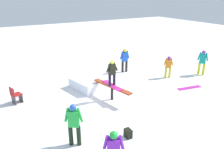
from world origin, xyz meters
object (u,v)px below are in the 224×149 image
at_px(rail_feature, 112,88).
at_px(bystander_orange, 168,66).
at_px(bystander_teal, 202,61).
at_px(main_rider_on_rail, 112,74).
at_px(bystander_green, 74,123).
at_px(backpack_on_snow, 128,133).
at_px(loose_snowboard_magenta, 189,88).
at_px(folding_chair, 16,96).
at_px(bystander_blue, 125,59).

height_order(rail_feature, bystander_orange, bystander_orange).
height_order(bystander_teal, bystander_orange, bystander_teal).
bearing_deg(main_rider_on_rail, bystander_green, -52.99).
distance_m(bystander_teal, backpack_on_snow, 8.63).
height_order(bystander_orange, loose_snowboard_magenta, bystander_orange).
height_order(folding_chair, backpack_on_snow, folding_chair).
bearing_deg(loose_snowboard_magenta, bystander_green, 21.38).
relative_size(bystander_blue, loose_snowboard_magenta, 1.09).
relative_size(bystander_green, folding_chair, 1.85).
distance_m(rail_feature, main_rider_on_rail, 0.75).
bearing_deg(main_rider_on_rail, rail_feature, 0.00).
distance_m(rail_feature, bystander_teal, 6.95).
distance_m(folding_chair, backpack_on_snow, 5.99).
xyz_separation_m(folding_chair, backpack_on_snow, (5.05, 3.22, -0.24)).
relative_size(bystander_teal, folding_chair, 1.89).
bearing_deg(backpack_on_snow, loose_snowboard_magenta, 110.18).
bearing_deg(rail_feature, main_rider_on_rail, 0.00).
bearing_deg(rail_feature, folding_chair, -128.64).
height_order(bystander_green, loose_snowboard_magenta, bystander_green).
bearing_deg(bystander_green, backpack_on_snow, -164.95).
xyz_separation_m(bystander_green, folding_chair, (-4.43, -1.34, -0.50)).
bearing_deg(bystander_blue, bystander_green, -128.92).
distance_m(main_rider_on_rail, bystander_blue, 4.28).
height_order(rail_feature, bystander_green, bystander_green).
distance_m(rail_feature, bystander_orange, 4.72).
relative_size(rail_feature, folding_chair, 2.85).
bearing_deg(rail_feature, bystander_teal, 77.71).
relative_size(main_rider_on_rail, folding_chair, 1.74).
xyz_separation_m(main_rider_on_rail, folding_chair, (-2.04, -4.29, -0.99)).
bearing_deg(loose_snowboard_magenta, bystander_teal, -143.15).
relative_size(bystander_blue, bystander_teal, 0.98).
xyz_separation_m(rail_feature, bystander_orange, (-0.84, 4.64, 0.14)).
bearing_deg(bystander_green, bystander_teal, -132.52).
relative_size(bystander_teal, bystander_orange, 1.17).
bearing_deg(bystander_teal, bystander_orange, 39.37).
xyz_separation_m(rail_feature, bystander_blue, (-3.15, 2.85, 0.26)).
height_order(bystander_blue, loose_snowboard_magenta, bystander_blue).
bearing_deg(folding_chair, loose_snowboard_magenta, -128.87).
bearing_deg(bystander_green, bystander_blue, -102.99).
relative_size(rail_feature, loose_snowboard_magenta, 1.68).
relative_size(bystander_teal, backpack_on_snow, 4.88).
xyz_separation_m(rail_feature, bystander_green, (2.39, -2.94, 0.26)).
bearing_deg(backpack_on_snow, rail_feature, 161.33).
relative_size(bystander_teal, loose_snowboard_magenta, 1.11).
relative_size(loose_snowboard_magenta, folding_chair, 1.70).
relative_size(rail_feature, bystander_teal, 1.51).
relative_size(main_rider_on_rail, bystander_teal, 0.92).
relative_size(main_rider_on_rail, bystander_blue, 0.94).
relative_size(bystander_green, loose_snowboard_magenta, 1.09).
height_order(bystander_teal, backpack_on_snow, bystander_teal).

